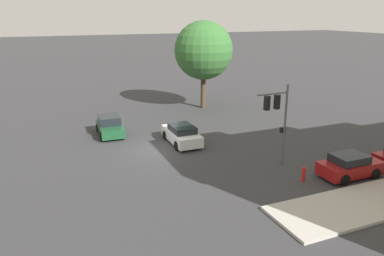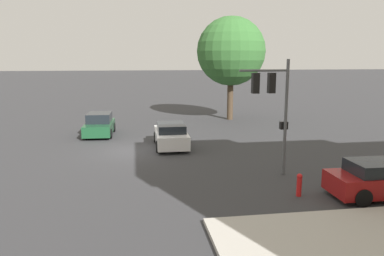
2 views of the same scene
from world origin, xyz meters
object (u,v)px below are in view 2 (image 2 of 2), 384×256
Objects in this scene: street_tree at (231,51)px; parked_car_0 at (378,180)px; crossing_car_0 at (171,135)px; fire_hydrant at (299,184)px; traffic_signal at (272,96)px; crossing_car_1 at (99,125)px.

street_tree is 20.00m from parked_car_0.
crossing_car_0 is 10.06m from fire_hydrant.
crossing_car_1 is at bearing 38.07° from traffic_signal.
fire_hydrant is at bearing 170.46° from parked_car_0.
crossing_car_0 is at bearing 50.02° from crossing_car_1.
traffic_signal is at bearing -147.78° from crossing_car_0.
crossing_car_0 is at bearing 127.02° from parked_car_0.
parked_car_0 is at bearing -136.45° from traffic_signal.
street_tree reaches higher than traffic_signal.
crossing_car_1 is at bearing 48.13° from crossing_car_0.
street_tree is 1.67× the size of traffic_signal.
parked_car_0 is at bearing 2.88° from street_tree.
fire_hydrant is (9.16, 4.15, -0.21)m from crossing_car_0.
traffic_signal is 1.23× the size of crossing_car_0.
traffic_signal is 5.51m from parked_car_0.
street_tree reaches higher than fire_hydrant.
parked_car_0 is at bearing 42.75° from crossing_car_1.
crossing_car_1 is 16.03m from fire_hydrant.
parked_car_0 is 3.07m from fire_hydrant.
parked_car_0 is (9.70, 7.17, -0.01)m from crossing_car_0.
traffic_signal is at bearing 134.89° from parked_car_0.
crossing_car_0 is (-6.39, -3.93, -2.97)m from traffic_signal.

